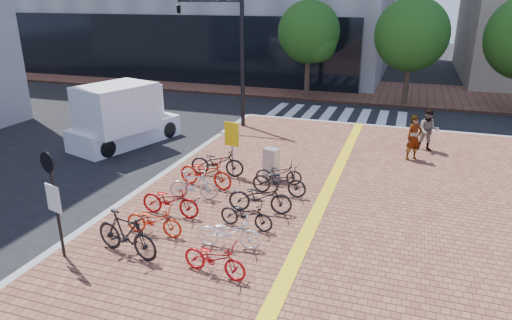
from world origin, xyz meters
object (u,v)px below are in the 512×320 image
(bike_5, at_px, (217,162))
(traffic_light_pole, at_px, (213,32))
(bike_9, at_px, (260,197))
(bike_10, at_px, (279,181))
(pedestrian_b, at_px, (428,130))
(box_truck, at_px, (122,115))
(bike_1, at_px, (154,220))
(utility_box, at_px, (271,163))
(bike_11, at_px, (279,173))
(bike_7, at_px, (229,232))
(bike_8, at_px, (246,214))
(yellow_sign, at_px, (232,139))
(bike_0, at_px, (126,234))
(pedestrian_a, at_px, (414,138))
(notice_sign, at_px, (53,192))
(bike_2, at_px, (170,200))
(bike_3, at_px, (193,185))
(bike_6, at_px, (215,258))

(bike_5, relative_size, traffic_light_pole, 0.30)
(bike_9, distance_m, traffic_light_pole, 11.20)
(bike_5, bearing_deg, bike_10, -117.35)
(pedestrian_b, bearing_deg, box_truck, -169.49)
(bike_1, bearing_deg, utility_box, -21.92)
(bike_11, bearing_deg, bike_7, 168.51)
(bike_8, height_order, utility_box, utility_box)
(yellow_sign, bearing_deg, bike_0, -94.73)
(bike_0, bearing_deg, pedestrian_a, -23.03)
(bike_8, distance_m, pedestrian_a, 8.61)
(bike_5, xyz_separation_m, bike_10, (2.57, -0.92, -0.03))
(bike_7, height_order, pedestrian_b, pedestrian_b)
(bike_8, xyz_separation_m, pedestrian_a, (4.28, 7.45, 0.48))
(bike_1, bearing_deg, box_truck, 37.01)
(traffic_light_pole, bearing_deg, box_truck, -123.55)
(notice_sign, bearing_deg, bike_1, 47.38)
(bike_0, bearing_deg, bike_5, 11.23)
(bike_2, height_order, bike_3, bike_2)
(pedestrian_a, distance_m, traffic_light_pole, 10.57)
(bike_3, xyz_separation_m, bike_6, (2.32, -3.64, -0.05))
(bike_8, xyz_separation_m, utility_box, (-0.43, 3.77, 0.14))
(pedestrian_b, relative_size, yellow_sign, 0.89)
(bike_10, xyz_separation_m, box_truck, (-8.24, 3.52, 0.69))
(bike_5, bearing_deg, bike_0, 172.41)
(bike_5, distance_m, bike_10, 2.73)
(bike_9, bearing_deg, pedestrian_b, -39.01)
(bike_2, xyz_separation_m, bike_11, (2.36, 3.28, -0.06))
(bike_1, bearing_deg, pedestrian_a, -38.97)
(bike_10, height_order, pedestrian_a, pedestrian_a)
(bike_7, bearing_deg, bike_3, 33.13)
(bike_7, height_order, bike_9, bike_9)
(bike_2, height_order, bike_10, bike_2)
(bike_7, distance_m, pedestrian_a, 9.64)
(bike_5, bearing_deg, yellow_sign, -74.62)
(bike_5, height_order, notice_sign, notice_sign)
(pedestrian_b, height_order, box_truck, box_truck)
(pedestrian_b, bearing_deg, bike_9, -123.52)
(bike_1, distance_m, bike_5, 4.56)
(bike_6, height_order, bike_9, bike_9)
(pedestrian_a, distance_m, pedestrian_b, 1.49)
(bike_8, relative_size, bike_10, 0.87)
(bike_11, xyz_separation_m, box_truck, (-7.98, 2.69, 0.75))
(bike_11, bearing_deg, utility_box, 30.04)
(bike_0, bearing_deg, bike_10, -17.23)
(box_truck, bearing_deg, bike_5, -24.64)
(yellow_sign, bearing_deg, bike_3, -99.55)
(bike_5, distance_m, box_truck, 6.26)
(bike_5, relative_size, notice_sign, 0.70)
(bike_9, xyz_separation_m, pedestrian_a, (4.22, 6.40, 0.39))
(bike_11, bearing_deg, bike_3, 121.51)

